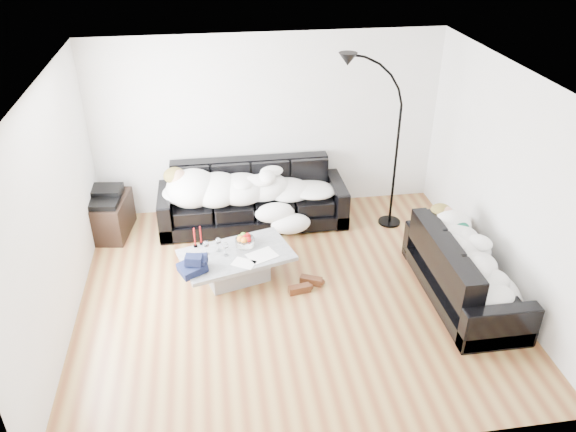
{
  "coord_description": "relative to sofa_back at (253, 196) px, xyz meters",
  "views": [
    {
      "loc": [
        -0.84,
        -5.34,
        4.21
      ],
      "look_at": [
        0.0,
        0.3,
        0.9
      ],
      "focal_mm": 35.0,
      "sensor_mm": 36.0,
      "label": 1
    }
  ],
  "objects": [
    {
      "name": "newspaper_a",
      "position": [
        -0.02,
        -1.46,
        -0.04
      ],
      "size": [
        0.42,
        0.38,
        0.01
      ],
      "primitive_type": "cube",
      "rotation": [
        0.0,
        0.0,
        0.43
      ],
      "color": "silver",
      "rests_on": "coffee_table"
    },
    {
      "name": "av_cabinet",
      "position": [
        -2.03,
        0.0,
        -0.16
      ],
      "size": [
        0.65,
        0.86,
        0.54
      ],
      "primitive_type": "cube",
      "rotation": [
        0.0,
        0.0,
        -0.15
      ],
      "color": "black",
      "rests_on": "ground"
    },
    {
      "name": "teal_cushion",
      "position": [
        2.24,
        -1.49,
        0.29
      ],
      "size": [
        0.42,
        0.38,
        0.2
      ],
      "primitive_type": "ellipsoid",
      "rotation": [
        0.0,
        0.0,
        0.24
      ],
      "color": "#0C543A",
      "rests_on": "sofa_right"
    },
    {
      "name": "wall_back",
      "position": [
        0.3,
        0.52,
        0.87
      ],
      "size": [
        5.0,
        0.02,
        2.6
      ],
      "primitive_type": "cube",
      "color": "silver",
      "rests_on": "ground"
    },
    {
      "name": "fruit_bowl",
      "position": [
        -0.21,
        -1.19,
        0.03
      ],
      "size": [
        0.27,
        0.27,
        0.15
      ],
      "primitive_type": "cylinder",
      "rotation": [
        0.0,
        0.0,
        0.09
      ],
      "color": "white",
      "rests_on": "coffee_table"
    },
    {
      "name": "sofa_back",
      "position": [
        0.0,
        0.0,
        0.0
      ],
      "size": [
        2.65,
        0.92,
        0.87
      ],
      "primitive_type": "cube",
      "color": "black",
      "rests_on": "ground"
    },
    {
      "name": "sleeper_back",
      "position": [
        0.0,
        -0.05,
        0.21
      ],
      "size": [
        2.24,
        0.77,
        0.45
      ],
      "primitive_type": null,
      "color": "white",
      "rests_on": "sofa_back"
    },
    {
      "name": "wall_right",
      "position": [
        2.8,
        -1.73,
        0.87
      ],
      "size": [
        0.02,
        4.5,
        2.6
      ],
      "primitive_type": "cube",
      "color": "silver",
      "rests_on": "ground"
    },
    {
      "name": "sofa_right",
      "position": [
        2.3,
        -2.09,
        -0.04
      ],
      "size": [
        0.83,
        1.94,
        0.78
      ],
      "primitive_type": "cube",
      "rotation": [
        0.0,
        0.0,
        1.57
      ],
      "color": "black",
      "rests_on": "ground"
    },
    {
      "name": "candle_left",
      "position": [
        -0.82,
        -1.14,
        0.08
      ],
      "size": [
        0.05,
        0.05,
        0.27
      ],
      "primitive_type": "cylinder",
      "rotation": [
        0.0,
        0.0,
        -0.1
      ],
      "color": "maroon",
      "rests_on": "coffee_table"
    },
    {
      "name": "stereo",
      "position": [
        -2.03,
        0.0,
        0.17
      ],
      "size": [
        0.48,
        0.39,
        0.13
      ],
      "primitive_type": "cube",
      "rotation": [
        0.0,
        0.0,
        -0.12
      ],
      "color": "black",
      "rests_on": "av_cabinet"
    },
    {
      "name": "navy_jacket",
      "position": [
        -0.83,
        -1.65,
        0.11
      ],
      "size": [
        0.37,
        0.33,
        0.16
      ],
      "primitive_type": null,
      "rotation": [
        0.0,
        0.0,
        0.21
      ],
      "color": "black",
      "rests_on": "coffee_table"
    },
    {
      "name": "sleeper_right",
      "position": [
        2.3,
        -2.09,
        0.19
      ],
      "size": [
        0.7,
        1.66,
        0.41
      ],
      "primitive_type": null,
      "rotation": [
        0.0,
        0.0,
        1.57
      ],
      "color": "white",
      "rests_on": "sofa_right"
    },
    {
      "name": "wine_glass_c",
      "position": [
        -0.45,
        -1.38,
        0.04
      ],
      "size": [
        0.09,
        0.09,
        0.18
      ],
      "primitive_type": "cylinder",
      "rotation": [
        0.0,
        0.0,
        -0.3
      ],
      "color": "white",
      "rests_on": "coffee_table"
    },
    {
      "name": "wine_glass_b",
      "position": [
        -0.69,
        -1.32,
        0.04
      ],
      "size": [
        0.1,
        0.1,
        0.18
      ],
      "primitive_type": "cylinder",
      "rotation": [
        0.0,
        0.0,
        0.32
      ],
      "color": "white",
      "rests_on": "coffee_table"
    },
    {
      "name": "coffee_table",
      "position": [
        -0.33,
        -1.36,
        -0.24
      ],
      "size": [
        1.48,
        1.1,
        0.38
      ],
      "primitive_type": "cube",
      "rotation": [
        0.0,
        0.0,
        0.28
      ],
      "color": "#939699",
      "rests_on": "ground"
    },
    {
      "name": "candle_right",
      "position": [
        -0.75,
        -1.09,
        0.08
      ],
      "size": [
        0.06,
        0.06,
        0.25
      ],
      "primitive_type": "cylinder",
      "rotation": [
        0.0,
        0.0,
        -0.26
      ],
      "color": "maroon",
      "rests_on": "coffee_table"
    },
    {
      "name": "ground",
      "position": [
        0.3,
        -1.73,
        -0.43
      ],
      "size": [
        5.0,
        5.0,
        0.0
      ],
      "primitive_type": "plane",
      "color": "brown",
      "rests_on": "ground"
    },
    {
      "name": "floor_lamp",
      "position": [
        1.96,
        -0.31,
        0.66
      ],
      "size": [
        0.85,
        0.49,
        2.19
      ],
      "primitive_type": null,
      "rotation": [
        0.0,
        0.0,
        -0.23
      ],
      "color": "black",
      "rests_on": "ground"
    },
    {
      "name": "shoes",
      "position": [
        0.47,
        -1.67,
        -0.38
      ],
      "size": [
        0.47,
        0.35,
        0.1
      ],
      "primitive_type": null,
      "rotation": [
        0.0,
        0.0,
        -0.03
      ],
      "color": "#472311",
      "rests_on": "ground"
    },
    {
      "name": "wall_left",
      "position": [
        -2.2,
        -1.73,
        0.87
      ],
      "size": [
        0.02,
        4.5,
        2.6
      ],
      "primitive_type": "cube",
      "color": "silver",
      "rests_on": "ground"
    },
    {
      "name": "ceiling",
      "position": [
        0.3,
        -1.73,
        2.17
      ],
      "size": [
        5.0,
        5.0,
        0.0
      ],
      "primitive_type": "plane",
      "color": "white",
      "rests_on": "ground"
    },
    {
      "name": "newspaper_b",
      "position": [
        -0.26,
        -1.59,
        -0.04
      ],
      "size": [
        0.33,
        0.3,
        0.01
      ],
      "primitive_type": "cube",
      "rotation": [
        0.0,
        0.0,
        -0.53
      ],
      "color": "silver",
      "rests_on": "coffee_table"
    },
    {
      "name": "wine_glass_a",
      "position": [
        -0.54,
        -1.27,
        0.04
      ],
      "size": [
        0.1,
        0.1,
        0.18
      ],
      "primitive_type": "cylinder",
      "rotation": [
        0.0,
        0.0,
        0.3
      ],
      "color": "white",
      "rests_on": "coffee_table"
    }
  ]
}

